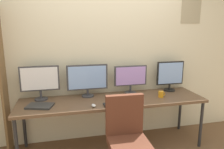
{
  "coord_description": "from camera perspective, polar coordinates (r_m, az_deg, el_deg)",
  "views": [
    {
      "loc": [
        -0.68,
        -2.24,
        1.75
      ],
      "look_at": [
        0.0,
        0.65,
        1.09
      ],
      "focal_mm": 34.67,
      "sensor_mm": 36.0,
      "label": 1
    }
  ],
  "objects": [
    {
      "name": "monitor_center_right",
      "position": [
        3.3,
        4.93,
        -0.85
      ],
      "size": [
        0.51,
        0.18,
        0.43
      ],
      "color": "#38383D",
      "rests_on": "desk"
    },
    {
      "name": "wall_back",
      "position": [
        3.36,
        -1.42,
        4.86
      ],
      "size": [
        5.02,
        0.11,
        2.6
      ],
      "color": "beige",
      "rests_on": "ground_plane"
    },
    {
      "name": "computer_mouse",
      "position": [
        2.82,
        -4.88,
        -8.13
      ],
      "size": [
        0.06,
        0.1,
        0.03
      ],
      "primitive_type": "ellipsoid",
      "color": "silver",
      "rests_on": "desk"
    },
    {
      "name": "office_chair",
      "position": [
        2.61,
        3.98,
        -18.63
      ],
      "size": [
        0.52,
        0.52,
        0.99
      ],
      "color": "#2D2D33",
      "rests_on": "ground_plane"
    },
    {
      "name": "monitor_far_left",
      "position": [
        3.15,
        -18.49,
        -1.54
      ],
      "size": [
        0.53,
        0.18,
        0.48
      ],
      "color": "#38383D",
      "rests_on": "desk"
    },
    {
      "name": "monitor_far_right",
      "position": [
        3.56,
        15.07,
        -0.1
      ],
      "size": [
        0.44,
        0.18,
        0.47
      ],
      "color": "black",
      "rests_on": "desk"
    },
    {
      "name": "desk",
      "position": [
        3.1,
        0.21,
        -7.35
      ],
      "size": [
        2.62,
        0.68,
        0.74
      ],
      "color": "brown",
      "rests_on": "ground_plane"
    },
    {
      "name": "keyboard_main",
      "position": [
        2.88,
        1.29,
        -7.82
      ],
      "size": [
        0.35,
        0.13,
        0.02
      ],
      "primitive_type": "cube",
      "color": "black",
      "rests_on": "desk"
    },
    {
      "name": "laptop_closed",
      "position": [
        2.96,
        -18.47,
        -7.85
      ],
      "size": [
        0.37,
        0.3,
        0.02
      ],
      "primitive_type": "cube",
      "rotation": [
        0.0,
        0.0,
        -0.29
      ],
      "color": "#2D2D2D",
      "rests_on": "desk"
    },
    {
      "name": "monitor_center_left",
      "position": [
        3.16,
        -6.51,
        -1.16
      ],
      "size": [
        0.59,
        0.18,
        0.47
      ],
      "color": "#38383D",
      "rests_on": "desk"
    },
    {
      "name": "coffee_mug",
      "position": [
        3.25,
        12.83,
        -5.08
      ],
      "size": [
        0.11,
        0.08,
        0.09
      ],
      "color": "orange",
      "rests_on": "desk"
    }
  ]
}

